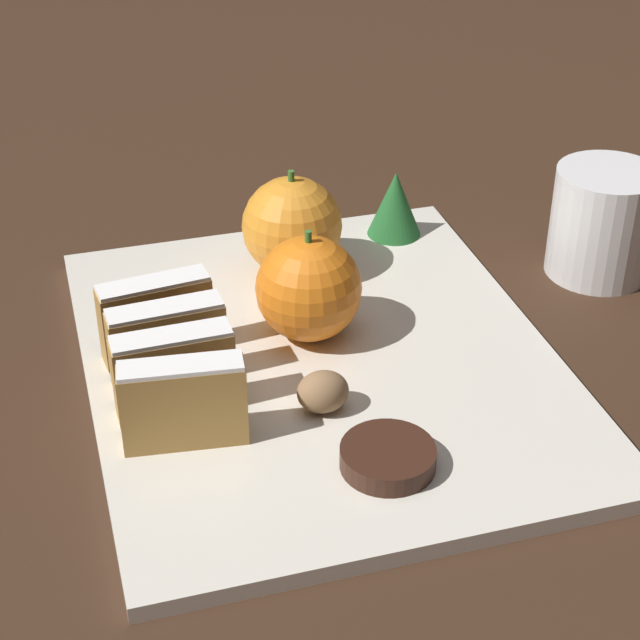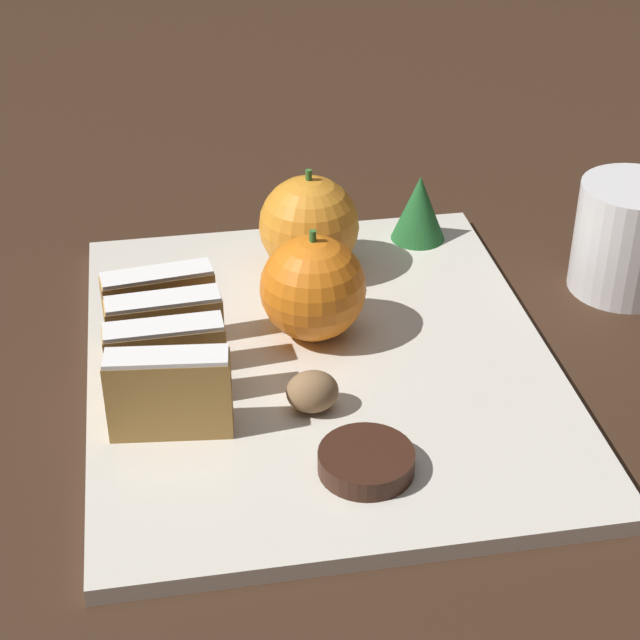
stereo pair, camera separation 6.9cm
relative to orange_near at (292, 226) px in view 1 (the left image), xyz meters
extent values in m
plane|color=#382316|center=(-0.01, -0.12, -0.05)|extent=(6.00, 6.00, 0.00)
cube|color=silver|center=(-0.01, -0.12, -0.05)|extent=(0.33, 0.40, 0.01)
cube|color=#B28442|center=(-0.12, -0.19, -0.01)|extent=(0.08, 0.03, 0.06)
cube|color=white|center=(-0.12, -0.19, 0.02)|extent=(0.08, 0.03, 0.00)
cube|color=#B28442|center=(-0.12, -0.16, -0.01)|extent=(0.08, 0.02, 0.06)
cube|color=white|center=(-0.12, -0.16, 0.02)|extent=(0.08, 0.02, 0.00)
cube|color=#B28442|center=(-0.12, -0.12, -0.01)|extent=(0.08, 0.03, 0.06)
cube|color=white|center=(-0.12, -0.12, 0.02)|extent=(0.08, 0.03, 0.00)
cube|color=#B28442|center=(-0.12, -0.09, -0.01)|extent=(0.08, 0.03, 0.06)
cube|color=white|center=(-0.12, -0.09, 0.02)|extent=(0.08, 0.03, 0.00)
sphere|color=orange|center=(0.00, 0.00, 0.00)|extent=(0.08, 0.08, 0.08)
cylinder|color=#38702D|center=(0.00, 0.00, 0.04)|extent=(0.01, 0.00, 0.01)
sphere|color=orange|center=(-0.02, -0.09, 0.00)|extent=(0.08, 0.08, 0.08)
cylinder|color=#38702D|center=(-0.02, -0.09, 0.04)|extent=(0.01, 0.01, 0.01)
ellipsoid|color=#8E6B47|center=(-0.03, -0.18, -0.03)|extent=(0.03, 0.03, 0.03)
cylinder|color=#381E14|center=(-0.01, -0.25, -0.03)|extent=(0.06, 0.06, 0.01)
cone|color=#23662D|center=(0.10, 0.04, -0.01)|extent=(0.05, 0.05, 0.06)
cylinder|color=white|center=(0.25, -0.05, -0.01)|extent=(0.08, 0.08, 0.09)
camera|label=1|loc=(-0.19, -0.73, 0.39)|focal=60.00mm
camera|label=2|loc=(-0.12, -0.74, 0.39)|focal=60.00mm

